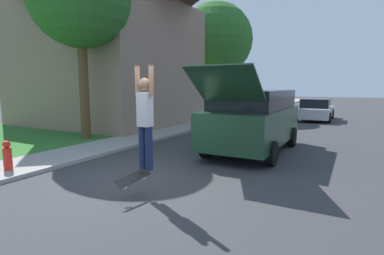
% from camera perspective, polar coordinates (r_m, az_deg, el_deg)
% --- Properties ---
extents(ground_plane, '(120.00, 120.00, 0.00)m').
position_cam_1_polar(ground_plane, '(6.86, -8.86, -10.34)').
color(ground_plane, '#333335').
extents(lawn, '(10.00, 80.00, 0.08)m').
position_cam_1_polar(lawn, '(16.51, -18.42, 0.19)').
color(lawn, '#2D6B28').
rests_on(lawn, ground_plane).
extents(sidewalk, '(1.80, 80.00, 0.10)m').
position_cam_1_polar(sidewalk, '(13.66, -5.67, -0.93)').
color(sidewalk, gray).
rests_on(sidewalk, ground_plane).
extents(house, '(9.23, 8.31, 9.51)m').
position_cam_1_polar(house, '(18.12, -15.80, 16.84)').
color(house, '#89705B').
rests_on(house, lawn).
extents(lawn_tree_far, '(5.16, 5.16, 7.87)m').
position_cam_1_polar(lawn_tree_far, '(21.99, 4.53, 16.28)').
color(lawn_tree_far, brown).
rests_on(lawn_tree_far, lawn).
extents(suv_parked, '(2.17, 5.48, 2.63)m').
position_cam_1_polar(suv_parked, '(9.92, 11.65, 1.74)').
color(suv_parked, '#193823').
rests_on(suv_parked, ground_plane).
extents(car_down_street, '(1.98, 4.36, 1.35)m').
position_cam_1_polar(car_down_street, '(20.61, 22.49, 3.16)').
color(car_down_street, '#B7B7BC').
rests_on(car_down_street, ground_plane).
extents(skateboarder, '(0.41, 0.23, 1.99)m').
position_cam_1_polar(skateboarder, '(5.72, -8.94, 2.18)').
color(skateboarder, '#192347').
rests_on(skateboarder, ground_plane).
extents(skateboard, '(0.25, 0.84, 0.25)m').
position_cam_1_polar(skateboard, '(5.87, -11.12, -9.32)').
color(skateboard, black).
rests_on(skateboard, ground_plane).
extents(fire_hydrant, '(0.20, 0.20, 0.73)m').
position_cam_1_polar(fire_hydrant, '(8.58, -31.72, -4.63)').
color(fire_hydrant, red).
rests_on(fire_hydrant, sidewalk).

